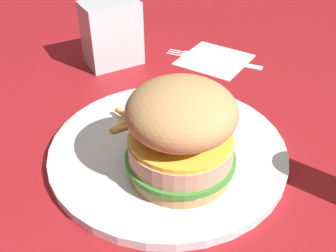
# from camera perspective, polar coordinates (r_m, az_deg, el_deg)

# --- Properties ---
(ground_plane) EXTENTS (1.60, 1.60, 0.00)m
(ground_plane) POSITION_cam_1_polar(r_m,az_deg,el_deg) (0.48, -1.07, -4.35)
(ground_plane) COLOR maroon
(plate) EXTENTS (0.29, 0.29, 0.01)m
(plate) POSITION_cam_1_polar(r_m,az_deg,el_deg) (0.48, 0.00, -3.45)
(plate) COLOR silver
(plate) RESTS_ON ground_plane
(sandwich) EXTENTS (0.12, 0.12, 0.11)m
(sandwich) POSITION_cam_1_polar(r_m,az_deg,el_deg) (0.41, 1.91, -0.83)
(sandwich) COLOR tan
(sandwich) RESTS_ON plate
(fries_pile) EXTENTS (0.07, 0.11, 0.01)m
(fries_pile) POSITION_cam_1_polar(r_m,az_deg,el_deg) (0.52, -4.26, 1.05)
(fries_pile) COLOR #E5B251
(fries_pile) RESTS_ON plate
(napkin) EXTENTS (0.13, 0.13, 0.00)m
(napkin) POSITION_cam_1_polar(r_m,az_deg,el_deg) (0.70, 6.66, 9.66)
(napkin) COLOR white
(napkin) RESTS_ON ground_plane
(fork) EXTENTS (0.17, 0.03, 0.00)m
(fork) POSITION_cam_1_polar(r_m,az_deg,el_deg) (0.70, 6.55, 9.87)
(fork) COLOR silver
(fork) RESTS_ON napkin
(napkin_dispenser) EXTENTS (0.10, 0.11, 0.11)m
(napkin_dispenser) POSITION_cam_1_polar(r_m,az_deg,el_deg) (0.67, -8.23, 13.22)
(napkin_dispenser) COLOR #B7BABF
(napkin_dispenser) RESTS_ON ground_plane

